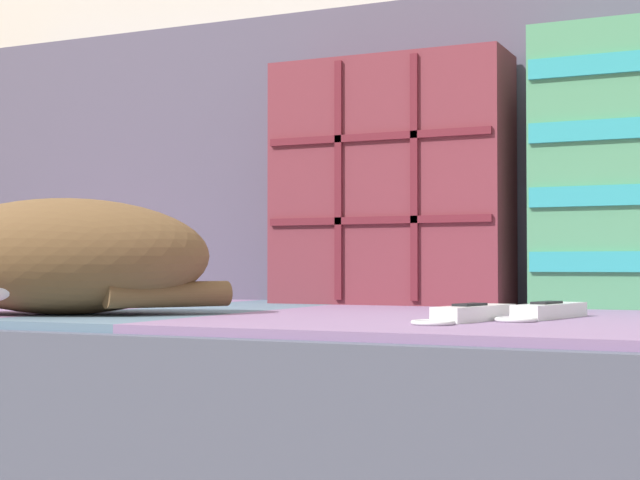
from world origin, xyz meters
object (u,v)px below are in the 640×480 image
object	(u,v)px
game_remote_near	(548,311)
throw_pillow_quilted	(390,182)
sleeping_cat	(46,258)
game_remote_far	(471,314)
couch	(349,437)

from	to	relation	value
game_remote_near	throw_pillow_quilted	bearing A→B (deg)	134.50
sleeping_cat	throw_pillow_quilted	bearing A→B (deg)	60.98
throw_pillow_quilted	game_remote_near	distance (m)	0.51
throw_pillow_quilted	game_remote_near	xyz separation A→B (m)	(0.33, -0.34, -0.20)
sleeping_cat	game_remote_near	xyz separation A→B (m)	(0.62, 0.18, -0.07)
game_remote_far	game_remote_near	bearing A→B (deg)	55.08
throw_pillow_quilted	game_remote_near	bearing A→B (deg)	-45.50
couch	game_remote_near	distance (m)	0.37
throw_pillow_quilted	sleeping_cat	distance (m)	0.61
throw_pillow_quilted	game_remote_far	distance (m)	0.55
game_remote_near	game_remote_far	size ratio (longest dim) A/B	1.03
couch	throw_pillow_quilted	xyz separation A→B (m)	(-0.03, 0.24, 0.39)
throw_pillow_quilted	game_remote_near	size ratio (longest dim) A/B	2.08
game_remote_near	game_remote_far	world-z (taller)	same
couch	throw_pillow_quilted	size ratio (longest dim) A/B	4.83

